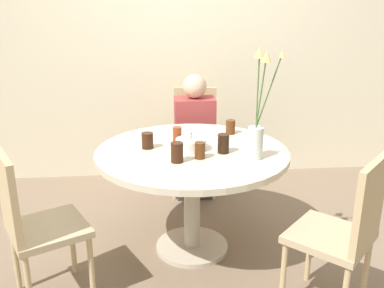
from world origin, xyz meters
TOP-DOWN VIEW (x-y plane):
  - ground_plane at (0.00, 0.00)m, footprint 16.00×16.00m
  - wall_back at (0.00, 1.43)m, footprint 8.00×0.05m
  - dining_table at (0.00, 0.00)m, footprint 1.26×1.26m
  - chair_right_flank at (0.12, 1.03)m, footprint 0.44×0.44m
  - chair_left_flank at (-0.92, -0.48)m, footprint 0.54×0.54m
  - chair_near_front at (0.75, -0.72)m, footprint 0.57×0.57m
  - birthday_cake at (-0.01, 0.01)m, footprint 0.20×0.20m
  - flower_vase at (0.37, -0.21)m, footprint 0.16×0.21m
  - side_plate at (0.15, 0.35)m, footprint 0.17×0.17m
  - drink_glass_0 at (-0.09, 0.13)m, footprint 0.06×0.06m
  - drink_glass_1 at (-0.29, 0.06)m, footprint 0.08×0.08m
  - drink_glass_2 at (0.03, -0.16)m, footprint 0.07×0.07m
  - drink_glass_3 at (-0.11, -0.21)m, footprint 0.08×0.08m
  - drink_glass_4 at (0.19, -0.07)m, footprint 0.07×0.07m
  - drink_glass_5 at (0.31, 0.33)m, footprint 0.07×0.07m
  - person_woman at (0.10, 0.87)m, footprint 0.34×0.24m

SIDE VIEW (x-z plane):
  - ground_plane at x=0.00m, z-range 0.00..0.00m
  - person_woman at x=0.10m, z-range -0.03..1.06m
  - chair_right_flank at x=0.12m, z-range 0.06..0.99m
  - chair_left_flank at x=-0.92m, z-range 0.06..0.99m
  - chair_near_front at x=0.75m, z-range 0.06..0.99m
  - dining_table at x=0.00m, z-range 0.24..0.98m
  - side_plate at x=0.15m, z-range 0.74..0.75m
  - birthday_cake at x=-0.01m, z-range 0.71..0.83m
  - drink_glass_5 at x=0.31m, z-range 0.74..0.84m
  - drink_glass_2 at x=0.03m, z-range 0.74..0.84m
  - drink_glass_1 at x=-0.29m, z-range 0.74..0.84m
  - drink_glass_0 at x=-0.09m, z-range 0.74..0.86m
  - drink_glass_3 at x=-0.11m, z-range 0.74..0.86m
  - drink_glass_4 at x=0.19m, z-range 0.74..0.86m
  - flower_vase at x=0.37m, z-range 0.61..1.30m
  - wall_back at x=0.00m, z-range 0.00..2.60m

